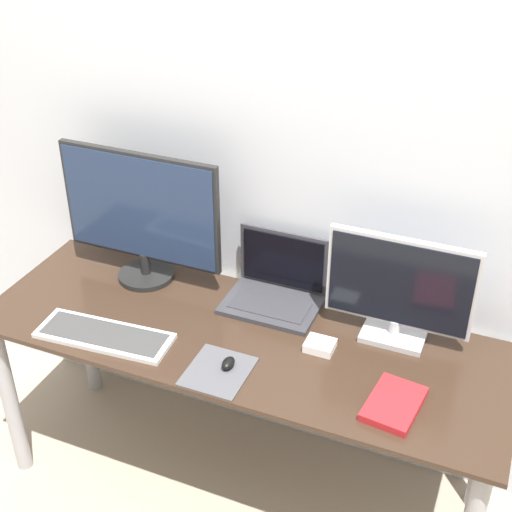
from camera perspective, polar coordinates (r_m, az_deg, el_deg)
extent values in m
cube|color=silver|center=(2.43, 2.16, 8.56)|extent=(7.00, 0.05, 2.50)
cube|color=#332319|center=(2.41, -1.29, -6.48)|extent=(1.79, 0.62, 0.02)
cylinder|color=#99999E|center=(2.87, -19.12, -10.71)|extent=(0.06, 0.06, 0.71)
cylinder|color=#99999E|center=(3.15, -13.45, -5.28)|extent=(0.06, 0.06, 0.71)
cylinder|color=#99999E|center=(2.71, 18.04, -13.45)|extent=(0.06, 0.06, 0.71)
cylinder|color=black|center=(2.71, -8.77, -1.50)|extent=(0.21, 0.21, 0.02)
cylinder|color=black|center=(2.68, -8.85, -0.58)|extent=(0.04, 0.04, 0.08)
cube|color=black|center=(2.57, -9.23, 3.93)|extent=(0.62, 0.02, 0.41)
cube|color=#1E2D4C|center=(2.56, -9.38, 3.80)|extent=(0.59, 0.01, 0.39)
cube|color=#B2B2B7|center=(2.43, 10.94, -6.20)|extent=(0.21, 0.15, 0.02)
cylinder|color=#B2B2B7|center=(2.41, 11.02, -5.55)|extent=(0.04, 0.04, 0.05)
cube|color=#B2B2B7|center=(2.31, 11.48, -2.08)|extent=(0.48, 0.02, 0.32)
cube|color=black|center=(2.30, 11.40, -2.25)|extent=(0.45, 0.01, 0.30)
cube|color=#333338|center=(2.52, 1.23, -3.96)|extent=(0.33, 0.23, 0.02)
cube|color=#2D2D33|center=(2.50, 1.09, -3.98)|extent=(0.27, 0.13, 0.00)
cube|color=#333338|center=(2.55, 2.26, -0.28)|extent=(0.33, 0.01, 0.23)
cube|color=black|center=(2.54, 2.18, -0.39)|extent=(0.30, 0.00, 0.20)
cube|color=silver|center=(2.44, -12.03, -6.26)|extent=(0.47, 0.19, 0.02)
cube|color=#383838|center=(2.43, -12.06, -6.09)|extent=(0.43, 0.16, 0.00)
cube|color=#47474C|center=(2.26, -3.05, -9.20)|extent=(0.19, 0.21, 0.00)
ellipsoid|color=black|center=(2.26, -2.24, -8.57)|extent=(0.04, 0.06, 0.03)
cube|color=red|center=(2.17, 10.98, -11.54)|extent=(0.17, 0.23, 0.02)
cube|color=white|center=(2.17, 10.98, -11.54)|extent=(0.16, 0.22, 0.02)
cube|color=white|center=(2.34, 5.14, -7.14)|extent=(0.09, 0.08, 0.03)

